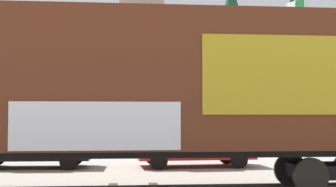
# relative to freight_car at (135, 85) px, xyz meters

# --- Properties ---
(freight_car) EXTENTS (16.58, 3.35, 4.79)m
(freight_car) POSITION_rel_freight_car_xyz_m (0.00, 0.00, 0.00)
(freight_car) COLOR #5B2B19
(freight_car) RESTS_ON ground_plane
(flagpole) EXTENTS (0.60, 1.24, 7.88)m
(flagpole) POSITION_rel_freight_car_xyz_m (8.54, 9.22, 2.14)
(flagpole) COLOR silver
(flagpole) RESTS_ON ground_plane
(hillside) EXTENTS (125.18, 34.24, 18.74)m
(hillside) POSITION_rel_freight_car_xyz_m (1.07, 55.05, 4.25)
(hillside) COLOR silver
(hillside) RESTS_ON ground_plane
(parked_car_black) EXTENTS (4.62, 2.16, 1.65)m
(parked_car_black) POSITION_rel_freight_car_xyz_m (-3.62, 6.18, -1.95)
(parked_car_black) COLOR black
(parked_car_black) RESTS_ON ground_plane
(parked_car_red) EXTENTS (4.48, 2.06, 1.66)m
(parked_car_red) POSITION_rel_freight_car_xyz_m (2.54, 5.86, -1.94)
(parked_car_red) COLOR #B21E1E
(parked_car_red) RESTS_ON ground_plane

